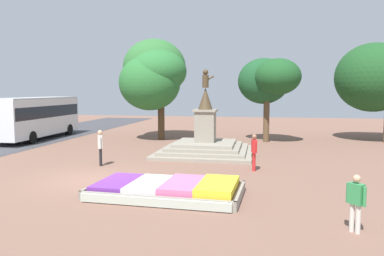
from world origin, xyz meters
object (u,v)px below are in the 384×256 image
statue_monument (205,143)px  pedestrian_crossing_plaza (356,200)px  city_bus (37,115)px  flower_planter (169,189)px  pedestrian_with_handbag (254,150)px  pedestrian_near_planter (100,145)px

statue_monument → pedestrian_crossing_plaza: 12.77m
statue_monument → city_bus: size_ratio=0.60×
flower_planter → pedestrian_with_handbag: size_ratio=3.19×
pedestrian_with_handbag → pedestrian_near_planter: size_ratio=0.96×
statue_monument → pedestrian_with_handbag: bearing=-55.4°
flower_planter → city_bus: (-13.75, 13.39, 1.60)m
city_bus → flower_planter: bearing=-44.2°
flower_planter → pedestrian_crossing_plaza: pedestrian_crossing_plaza is taller
statue_monument → city_bus: 14.44m
city_bus → pedestrian_near_planter: 12.68m
pedestrian_with_handbag → pedestrian_near_planter: pedestrian_near_planter is taller
statue_monument → pedestrian_crossing_plaza: size_ratio=3.58×
statue_monument → pedestrian_near_planter: statue_monument is taller
pedestrian_with_handbag → pedestrian_crossing_plaza: (2.75, -7.25, -0.09)m
statue_monument → flower_planter: bearing=-89.8°
statue_monument → pedestrian_near_planter: size_ratio=3.11×
statue_monument → city_bus: bearing=162.2°
flower_planter → pedestrian_near_planter: pedestrian_near_planter is taller
city_bus → pedestrian_near_planter: city_bus is taller
flower_planter → city_bus: city_bus is taller
flower_planter → statue_monument: 9.01m
city_bus → pedestrian_crossing_plaza: city_bus is taller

